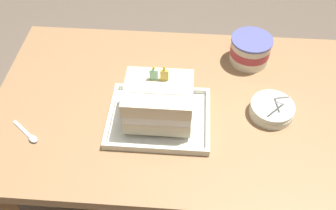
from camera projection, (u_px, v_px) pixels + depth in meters
ground_plane at (174, 206)px, 1.73m from camera, size 8.00×8.00×0.00m
dining_table at (176, 124)px, 1.27m from camera, size 1.18×0.73×0.71m
foil_tray at (159, 118)px, 1.15m from camera, size 0.31×0.25×0.02m
birthday_cake at (159, 101)px, 1.09m from camera, size 0.20×0.16×0.17m
bowl_stack at (272, 109)px, 1.15m from camera, size 0.14×0.14×0.10m
ice_cream_tub at (250, 50)px, 1.30m from camera, size 0.14×0.14×0.10m
serving_spoon_near_tray at (30, 136)px, 1.10m from camera, size 0.10×0.09×0.01m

